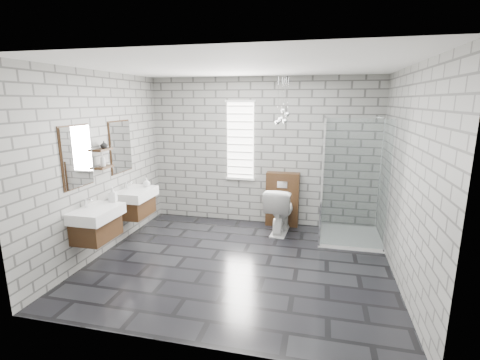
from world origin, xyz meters
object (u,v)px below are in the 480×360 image
(vanity_left, at_px, (94,215))
(vanity_right, at_px, (134,195))
(cistern_panel, at_px, (282,199))
(toilet, at_px, (280,210))
(shower_enclosure, at_px, (345,212))

(vanity_left, bearing_deg, vanity_right, 90.00)
(cistern_panel, bearing_deg, vanity_left, -136.05)
(cistern_panel, relative_size, toilet, 1.23)
(vanity_left, height_order, toilet, vanity_left)
(shower_enclosure, bearing_deg, vanity_right, -168.73)
(cistern_panel, bearing_deg, vanity_right, -152.79)
(cistern_panel, bearing_deg, toilet, -90.00)
(cistern_panel, height_order, shower_enclosure, shower_enclosure)
(vanity_left, height_order, shower_enclosure, shower_enclosure)
(vanity_left, distance_m, shower_enclosure, 3.83)
(cistern_panel, bearing_deg, shower_enclosure, -25.57)
(vanity_left, distance_m, vanity_right, 1.05)
(vanity_right, height_order, shower_enclosure, shower_enclosure)
(cistern_panel, distance_m, shower_enclosure, 1.20)
(vanity_left, relative_size, toilet, 1.93)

